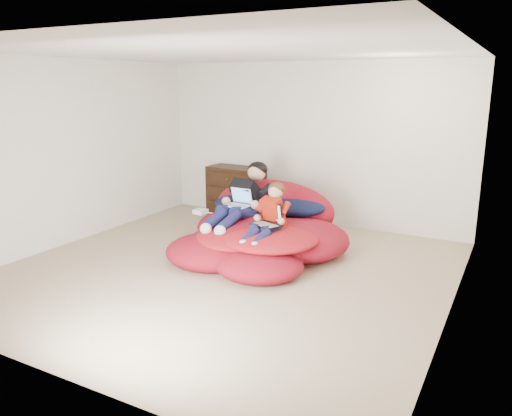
% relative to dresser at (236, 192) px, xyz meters
% --- Properties ---
extents(room_shell, '(5.10, 5.10, 2.77)m').
position_rel_dresser_xyz_m(room_shell, '(1.20, -2.25, -0.19)').
color(room_shell, tan).
rests_on(room_shell, ground).
extents(dresser, '(0.96, 0.56, 0.83)m').
position_rel_dresser_xyz_m(dresser, '(0.00, 0.00, 0.00)').
color(dresser, black).
rests_on(dresser, ground).
extents(beanbag_pile, '(2.27, 2.42, 0.90)m').
position_rel_dresser_xyz_m(beanbag_pile, '(1.21, -1.38, -0.15)').
color(beanbag_pile, '#A31223').
rests_on(beanbag_pile, ground).
extents(cream_pillow, '(0.49, 0.31, 0.31)m').
position_rel_dresser_xyz_m(cream_pillow, '(0.74, -0.53, 0.21)').
color(cream_pillow, white).
rests_on(cream_pillow, beanbag_pile).
extents(older_boy, '(0.44, 1.38, 0.77)m').
position_rel_dresser_xyz_m(older_boy, '(0.89, -1.27, 0.28)').
color(older_boy, black).
rests_on(older_boy, beanbag_pile).
extents(younger_boy, '(0.34, 0.86, 0.67)m').
position_rel_dresser_xyz_m(younger_boy, '(1.51, -1.75, 0.21)').
color(younger_boy, red).
rests_on(younger_boy, beanbag_pile).
extents(laptop_white, '(0.32, 0.30, 0.22)m').
position_rel_dresser_xyz_m(laptop_white, '(0.89, -1.42, 0.23)').
color(laptop_white, white).
rests_on(laptop_white, older_boy).
extents(laptop_black, '(0.42, 0.40, 0.26)m').
position_rel_dresser_xyz_m(laptop_black, '(1.51, -1.76, 0.15)').
color(laptop_black, black).
rests_on(laptop_black, younger_boy).
extents(power_adapter, '(0.18, 0.18, 0.06)m').
position_rel_dresser_xyz_m(power_adapter, '(0.26, -1.41, 0.01)').
color(power_adapter, white).
rests_on(power_adapter, beanbag_pile).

